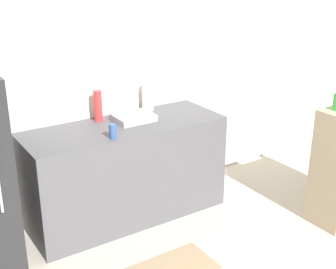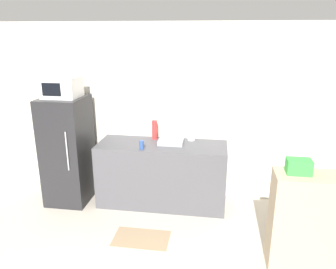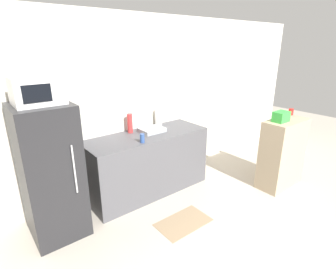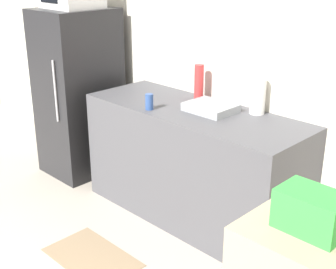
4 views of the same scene
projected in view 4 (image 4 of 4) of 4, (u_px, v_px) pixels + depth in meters
name	position (u px, v px, depth m)	size (l,w,h in m)	color
wall_back	(224.00, 53.00, 3.69)	(8.00, 0.06, 2.60)	silver
refrigerator	(79.00, 93.00, 4.47)	(0.60, 0.70, 1.58)	#232326
counter	(193.00, 164.00, 3.73)	(1.85, 0.67, 0.92)	#4C4C51
sink_basin	(211.00, 108.00, 3.51)	(0.35, 0.28, 0.06)	#9EA3A8
bottle_tall	(199.00, 82.00, 3.76)	(0.08, 0.08, 0.29)	red
bottle_short	(149.00, 102.00, 3.54)	(0.06, 0.06, 0.12)	#2D4C8C
basket	(312.00, 211.00, 1.67)	(0.24, 0.16, 0.15)	green
paper_towel_roll	(258.00, 96.00, 3.43)	(0.11, 0.11, 0.26)	white
kitchen_rug	(92.00, 257.00, 3.34)	(0.69, 0.42, 0.01)	#937A5B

